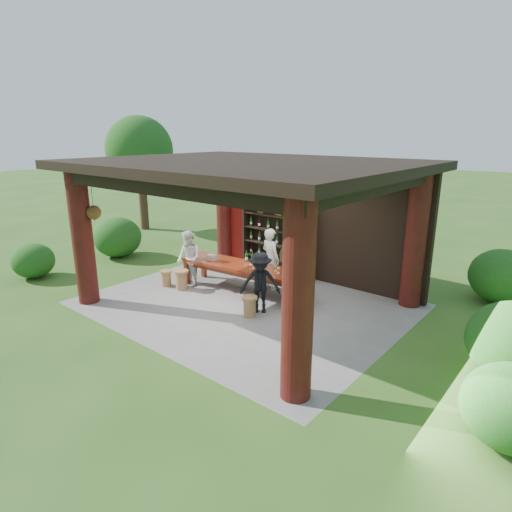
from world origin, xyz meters
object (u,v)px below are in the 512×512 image
Objects in this scene: tasting_table at (243,269)px; stool_near_left at (181,279)px; stool_far_left at (166,278)px; host at (270,259)px; wine_shelf at (277,238)px; guest_man at (260,283)px; napkin_basket at (212,258)px; stool_near_right at (250,306)px; guest_woman at (189,259)px.

stool_near_left is at bearing -147.37° from tasting_table.
host is (2.34, 1.69, 0.60)m from stool_far_left.
wine_shelf reaches higher than stool_far_left.
guest_man is 2.22m from napkin_basket.
stool_near_left is at bearing -112.42° from wine_shelf.
stool_near_right is 0.29× the size of host.
stool_near_right is 2.01m from host.
guest_woman is at bearing -145.22° from napkin_basket.
tasting_table is 2.38× the size of guest_woman.
stool_far_left is at bearing -168.92° from stool_near_left.
wine_shelf is 0.66× the size of tasting_table.
stool_far_left is at bearing 47.95° from host.
stool_near_right is 0.33× the size of guest_man.
wine_shelf is 4.56× the size of stool_near_left.
stool_far_left is 0.29× the size of guest_woman.
stool_near_left is at bearing 11.08° from stool_far_left.
guest_woman is (-0.06, 0.35, 0.49)m from stool_near_left.
guest_woman is at bearing 168.83° from stool_near_right.
wine_shelf is at bearing 81.76° from guest_man.
wine_shelf is 3.10m from stool_near_left.
stool_near_right is (1.16, -1.09, -0.38)m from tasting_table.
guest_woman reaches higher than napkin_basket.
guest_man reaches higher than stool_far_left.
host is at bearing 41.17° from stool_near_left.
stool_near_left reaches higher than stool_far_left.
host is (0.67, -1.19, -0.24)m from wine_shelf.
tasting_table is at bearing 35.08° from guest_woman.
wine_shelf is 2.19m from napkin_basket.
tasting_table reaches higher than stool_far_left.
napkin_basket is at bearing -168.15° from tasting_table.
guest_woman is (-1.88, -1.24, -0.07)m from host.
stool_near_right is 2.37m from napkin_basket.
wine_shelf is 5.46× the size of stool_far_left.
stool_near_left is at bearing -123.42° from napkin_basket.
stool_far_left is (-3.11, 0.07, -0.02)m from stool_near_right.
host is at bearing 33.09° from napkin_basket.
wine_shelf is 3.39m from stool_near_right.
stool_far_left is (-0.52, -0.10, -0.05)m from stool_near_left.
stool_near_left is 0.53m from stool_far_left.
tasting_table is at bearing 71.90° from host.
wine_shelf is 1.38m from host.
wine_shelf reaches higher than tasting_table.
stool_far_left is (-1.95, -1.01, -0.40)m from tasting_table.
tasting_table is 7.66× the size of stool_near_right.
host is 1.61m from napkin_basket.
wine_shelf is at bearing 71.86° from napkin_basket.
wine_shelf reaches higher than napkin_basket.
host is at bearing -60.41° from wine_shelf.
wine_shelf is at bearing 77.83° from guest_woman.
guest_woman is (0.47, 0.45, 0.53)m from stool_far_left.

